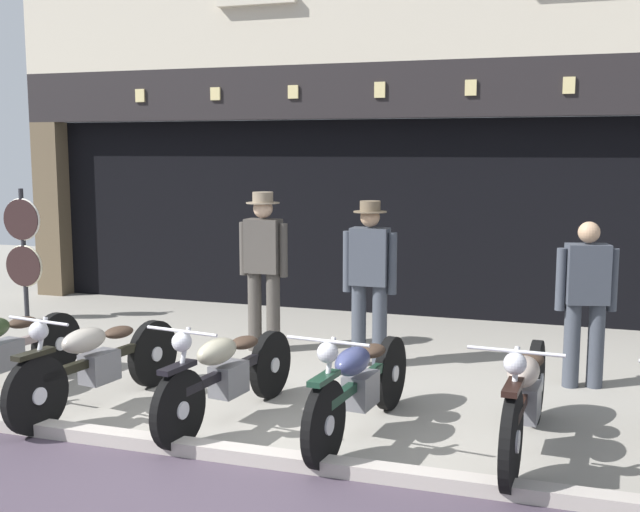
{
  "coord_description": "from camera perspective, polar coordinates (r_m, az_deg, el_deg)",
  "views": [
    {
      "loc": [
        2.41,
        -4.8,
        2.21
      ],
      "look_at": [
        -0.03,
        2.64,
        1.13
      ],
      "focal_mm": 43.82,
      "sensor_mm": 36.0,
      "label": 1
    }
  ],
  "objects": [
    {
      "name": "advert_board_near",
      "position": [
        10.24,
        13.8,
        4.74
      ],
      "size": [
        0.77,
        0.03,
        1.08
      ],
      "color": "silver"
    },
    {
      "name": "motorcycle_center_right",
      "position": [
        6.09,
        2.9,
        -9.3
      ],
      "size": [
        0.62,
        2.0,
        0.9
      ],
      "rotation": [
        0.0,
        0.0,
        3.03
      ],
      "color": "black",
      "rests_on": "ground"
    },
    {
      "name": "salesman_left",
      "position": [
        8.51,
        -4.15,
        -0.49
      ],
      "size": [
        0.56,
        0.36,
        1.75
      ],
      "rotation": [
        0.0,
        0.0,
        3.12
      ],
      "color": "#47423D",
      "rests_on": "ground"
    },
    {
      "name": "motorcycle_right",
      "position": [
        5.93,
        14.74,
        -9.85
      ],
      "size": [
        0.62,
        2.06,
        0.93
      ],
      "rotation": [
        0.0,
        0.0,
        3.08
      ],
      "color": "black",
      "rests_on": "ground"
    },
    {
      "name": "motorcycle_center_left",
      "position": [
        6.97,
        -15.96,
        -7.39
      ],
      "size": [
        0.62,
        2.02,
        0.91
      ],
      "rotation": [
        0.0,
        0.0,
        2.98
      ],
      "color": "black",
      "rests_on": "ground"
    },
    {
      "name": "advert_board_far",
      "position": [
        10.22,
        20.25,
        4.82
      ],
      "size": [
        0.75,
        0.03,
        1.1
      ],
      "color": "silver"
    },
    {
      "name": "tyre_sign_pole",
      "position": [
        10.72,
        -20.87,
        0.79
      ],
      "size": [
        0.55,
        0.06,
        1.71
      ],
      "color": "#232328",
      "rests_on": "ground"
    },
    {
      "name": "shop_facade",
      "position": [
        12.05,
        6.63,
        5.59
      ],
      "size": [
        10.99,
        4.42,
        6.52
      ],
      "color": "black",
      "rests_on": "ground"
    },
    {
      "name": "motorcycle_left",
      "position": [
        7.67,
        -22.25,
        -6.31
      ],
      "size": [
        0.62,
        1.96,
        0.9
      ],
      "rotation": [
        0.0,
        0.0,
        3.04
      ],
      "color": "black",
      "rests_on": "ground"
    },
    {
      "name": "salesman_right",
      "position": [
        7.61,
        18.85,
        -2.86
      ],
      "size": [
        0.55,
        0.31,
        1.55
      ],
      "rotation": [
        0.0,
        0.0,
        3.39
      ],
      "color": "#3D424C",
      "rests_on": "ground"
    },
    {
      "name": "motorcycle_center",
      "position": [
        6.44,
        -6.82,
        -8.46
      ],
      "size": [
        0.62,
        1.95,
        0.9
      ],
      "rotation": [
        0.0,
        0.0,
        3.0
      ],
      "color": "black",
      "rests_on": "ground"
    },
    {
      "name": "shopkeeper_center",
      "position": [
        7.91,
        3.64,
        -1.44
      ],
      "size": [
        0.56,
        0.34,
        1.7
      ],
      "rotation": [
        0.0,
        0.0,
        3.14
      ],
      "color": "#3D424C",
      "rests_on": "ground"
    }
  ]
}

